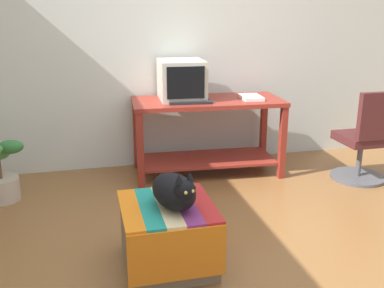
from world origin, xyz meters
TOP-DOWN VIEW (x-y plane):
  - ground_plane at (0.00, 0.00)m, footprint 14.00×14.00m
  - back_wall at (0.00, 2.05)m, footprint 8.00×0.10m
  - desk at (0.26, 1.60)m, footprint 1.48×0.72m
  - tv_monitor at (0.03, 1.69)m, footprint 0.45×0.52m
  - keyboard at (0.06, 1.47)m, footprint 0.41×0.19m
  - book at (0.69, 1.53)m, footprint 0.21×0.29m
  - ottoman_with_blanket at (-0.43, 0.02)m, footprint 0.58×0.63m
  - cat at (-0.39, -0.03)m, footprint 0.36×0.45m
  - potted_plant at (-1.64, 1.37)m, footprint 0.39×0.35m
  - office_chair at (1.66, 1.03)m, footprint 0.52×0.52m
  - pen at (0.75, 1.63)m, footprint 0.14×0.05m

SIDE VIEW (x-z plane):
  - ground_plane at x=0.00m, z-range 0.00..0.00m
  - ottoman_with_blanket at x=-0.43m, z-range 0.00..0.42m
  - potted_plant at x=-1.64m, z-range -0.08..0.57m
  - office_chair at x=1.66m, z-range -0.06..0.83m
  - desk at x=0.26m, z-range 0.14..0.89m
  - cat at x=-0.39m, z-range 0.40..0.67m
  - pen at x=0.75m, z-range 0.75..0.76m
  - keyboard at x=0.06m, z-range 0.75..0.78m
  - book at x=0.69m, z-range 0.75..0.79m
  - tv_monitor at x=0.03m, z-range 0.75..1.13m
  - back_wall at x=0.00m, z-range 0.00..2.60m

